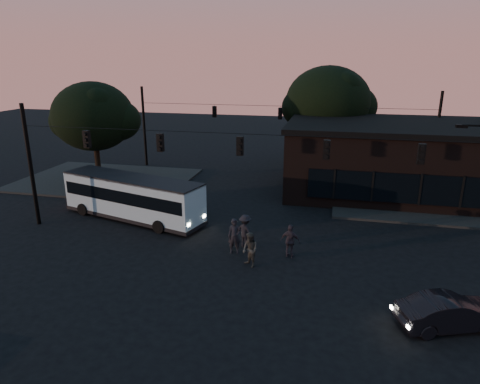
% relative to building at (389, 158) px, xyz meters
% --- Properties ---
extents(ground, '(120.00, 120.00, 0.00)m').
position_rel_building_xyz_m(ground, '(-9.00, -15.97, -2.71)').
color(ground, black).
rests_on(ground, ground).
extents(sidewalk_far_right, '(14.00, 10.00, 0.15)m').
position_rel_building_xyz_m(sidewalk_far_right, '(3.00, -1.97, -2.63)').
color(sidewalk_far_right, black).
rests_on(sidewalk_far_right, ground).
extents(sidewalk_far_left, '(14.00, 10.00, 0.15)m').
position_rel_building_xyz_m(sidewalk_far_left, '(-23.00, -1.97, -2.63)').
color(sidewalk_far_left, black).
rests_on(sidewalk_far_left, ground).
extents(building, '(15.40, 10.41, 5.40)m').
position_rel_building_xyz_m(building, '(0.00, 0.00, 0.00)').
color(building, black).
rests_on(building, ground).
extents(tree_behind, '(7.60, 7.60, 9.43)m').
position_rel_building_xyz_m(tree_behind, '(-5.00, 6.03, 3.48)').
color(tree_behind, black).
rests_on(tree_behind, ground).
extents(tree_left, '(6.40, 6.40, 8.30)m').
position_rel_building_xyz_m(tree_left, '(-23.00, -2.97, 2.86)').
color(tree_left, black).
rests_on(tree_left, ground).
extents(signal_rig_near, '(26.24, 0.30, 7.50)m').
position_rel_building_xyz_m(signal_rig_near, '(-9.00, -11.97, 1.74)').
color(signal_rig_near, black).
rests_on(signal_rig_near, ground).
extents(signal_rig_far, '(26.24, 0.30, 7.50)m').
position_rel_building_xyz_m(signal_rig_far, '(-9.00, 4.03, 1.50)').
color(signal_rig_far, black).
rests_on(signal_rig_far, ground).
extents(bus, '(10.18, 4.94, 2.79)m').
position_rel_building_xyz_m(bus, '(-16.55, -9.82, -1.14)').
color(bus, '#9EBCC9').
rests_on(bus, ground).
extents(car, '(4.26, 2.71, 1.32)m').
position_rel_building_xyz_m(car, '(0.64, -18.00, -2.05)').
color(car, black).
rests_on(car, ground).
extents(pedestrian_a, '(0.77, 0.57, 1.93)m').
position_rel_building_xyz_m(pedestrian_a, '(-8.99, -13.34, -1.74)').
color(pedestrian_a, black).
rests_on(pedestrian_a, ground).
extents(pedestrian_b, '(1.09, 1.08, 1.78)m').
position_rel_building_xyz_m(pedestrian_b, '(-7.88, -14.68, -1.82)').
color(pedestrian_b, '#30302C').
rests_on(pedestrian_b, ground).
extents(pedestrian_c, '(1.13, 0.66, 1.81)m').
position_rel_building_xyz_m(pedestrian_c, '(-6.04, -13.19, -1.80)').
color(pedestrian_c, '#2C252D').
rests_on(pedestrian_c, ground).
extents(pedestrian_d, '(1.40, 1.23, 1.88)m').
position_rel_building_xyz_m(pedestrian_d, '(-8.58, -12.47, -1.77)').
color(pedestrian_d, black).
rests_on(pedestrian_d, ground).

